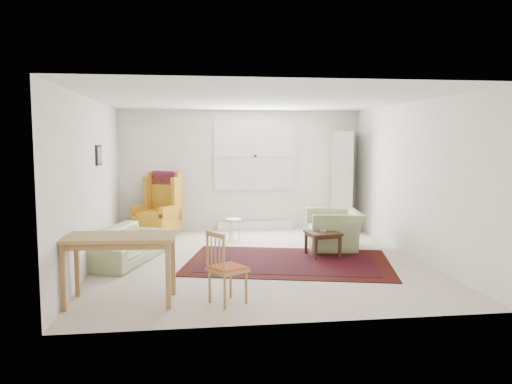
{
  "coord_description": "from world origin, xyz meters",
  "views": [
    {
      "loc": [
        -1.05,
        -7.65,
        1.89
      ],
      "look_at": [
        0.0,
        0.3,
        1.05
      ],
      "focal_mm": 35.0,
      "sensor_mm": 36.0,
      "label": 1
    }
  ],
  "objects": [
    {
      "name": "coffee_table",
      "position": [
        1.07,
        0.12,
        0.2
      ],
      "size": [
        0.57,
        0.57,
        0.41
      ],
      "primitive_type": null,
      "rotation": [
        0.0,
        0.0,
        0.15
      ],
      "color": "#3A2012",
      "rests_on": "ground"
    },
    {
      "name": "armchair",
      "position": [
        1.43,
        0.68,
        0.4
      ],
      "size": [
        1.0,
        1.11,
        0.79
      ],
      "primitive_type": "imported",
      "rotation": [
        0.0,
        0.0,
        -1.68
      ],
      "color": "#95A46D",
      "rests_on": "ground"
    },
    {
      "name": "room",
      "position": [
        0.02,
        0.21,
        1.26
      ],
      "size": [
        5.04,
        5.54,
        2.51
      ],
      "color": "beige",
      "rests_on": "ground"
    },
    {
      "name": "wingback_chair",
      "position": [
        -1.72,
        2.26,
        0.63
      ],
      "size": [
        1.01,
        1.03,
        1.27
      ],
      "primitive_type": null,
      "rotation": [
        0.0,
        0.0,
        -0.51
      ],
      "color": "#C3881E",
      "rests_on": "ground"
    },
    {
      "name": "desk",
      "position": [
        -1.87,
        -1.83,
        0.4
      ],
      "size": [
        1.3,
        0.72,
        0.79
      ],
      "primitive_type": null,
      "rotation": [
        0.0,
        0.0,
        -0.07
      ],
      "color": "#AD7D46",
      "rests_on": "ground"
    },
    {
      "name": "stool",
      "position": [
        -0.24,
        1.72,
        0.2
      ],
      "size": [
        0.38,
        0.38,
        0.4
      ],
      "primitive_type": null,
      "rotation": [
        0.0,
        0.0,
        -0.33
      ],
      "color": "white",
      "rests_on": "ground"
    },
    {
      "name": "desk_chair",
      "position": [
        -0.64,
        -2.02,
        0.43
      ],
      "size": [
        0.52,
        0.52,
        0.86
      ],
      "primitive_type": null,
      "rotation": [
        0.0,
        0.0,
        2.12
      ],
      "color": "#AD7D46",
      "rests_on": "ground"
    },
    {
      "name": "rug",
      "position": [
        0.44,
        -0.22,
        0.02
      ],
      "size": [
        3.5,
        2.69,
        0.03
      ],
      "primitive_type": null,
      "rotation": [
        0.0,
        0.0,
        -0.24
      ],
      "color": "black",
      "rests_on": "ground"
    },
    {
      "name": "cabinet",
      "position": [
        2.1,
        2.35,
        1.03
      ],
      "size": [
        0.68,
        0.92,
        2.06
      ],
      "primitive_type": null,
      "rotation": [
        0.0,
        0.0,
        -0.34
      ],
      "color": "silver",
      "rests_on": "ground"
    },
    {
      "name": "sofa",
      "position": [
        -2.04,
        0.22,
        0.37
      ],
      "size": [
        1.27,
        1.96,
        0.74
      ],
      "primitive_type": "imported",
      "rotation": [
        0.0,
        0.0,
        1.24
      ],
      "color": "#95A46D",
      "rests_on": "ground"
    }
  ]
}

